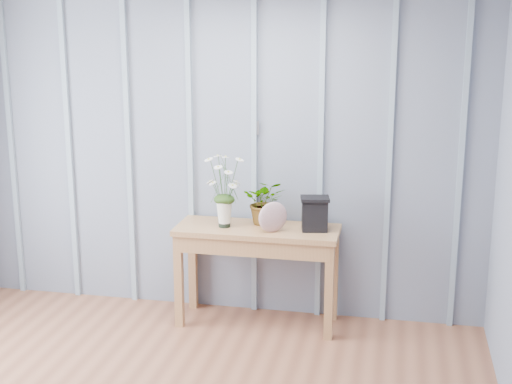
% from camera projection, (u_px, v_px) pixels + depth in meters
% --- Properties ---
extents(room_shell, '(4.00, 4.50, 2.50)m').
position_uv_depth(room_shell, '(162.00, 66.00, 3.97)').
color(room_shell, gray).
rests_on(room_shell, ground).
extents(sideboard, '(1.20, 0.45, 0.75)m').
position_uv_depth(sideboard, '(257.00, 242.00, 5.25)').
color(sideboard, '#9F6F43').
rests_on(sideboard, ground).
extents(daisy_vase, '(0.38, 0.29, 0.54)m').
position_uv_depth(daisy_vase, '(224.00, 182.00, 5.16)').
color(daisy_vase, black).
rests_on(daisy_vase, sideboard).
extents(spider_plant, '(0.33, 0.29, 0.34)m').
position_uv_depth(spider_plant, '(265.00, 202.00, 5.28)').
color(spider_plant, '#1E3A12').
rests_on(spider_plant, sideboard).
extents(felt_disc_vessel, '(0.22, 0.18, 0.22)m').
position_uv_depth(felt_disc_vessel, '(273.00, 217.00, 5.08)').
color(felt_disc_vessel, '#8C4963').
rests_on(felt_disc_vessel, sideboard).
extents(carved_box, '(0.23, 0.19, 0.25)m').
position_uv_depth(carved_box, '(315.00, 213.00, 5.12)').
color(carved_box, black).
rests_on(carved_box, sideboard).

